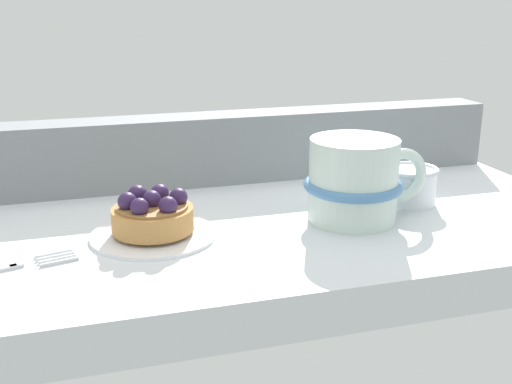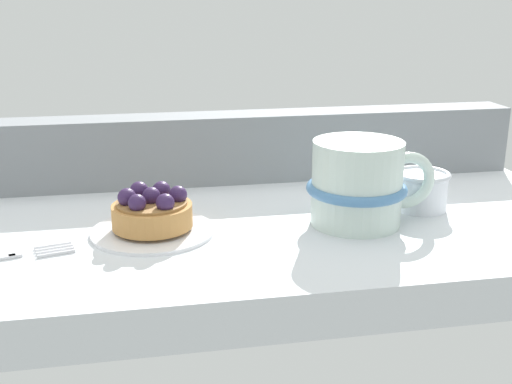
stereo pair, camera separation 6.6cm
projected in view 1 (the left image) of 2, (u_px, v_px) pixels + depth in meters
ground_plane at (222, 242)px, 69.06cm from camera, size 82.84×36.92×4.34cm
window_rail_back at (192, 150)px, 81.45cm from camera, size 81.19×5.55×8.65cm
dessert_plate at (153, 233)px, 64.42cm from camera, size 12.63×12.63×0.72cm
raspberry_tart at (152, 214)px, 63.83cm from camera, size 8.13×8.13×4.20cm
coffee_mug at (355, 181)px, 68.04cm from camera, size 13.93×10.54×8.92cm
sugar_bowl at (413, 185)px, 73.44cm from camera, size 6.33×6.33×4.34cm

